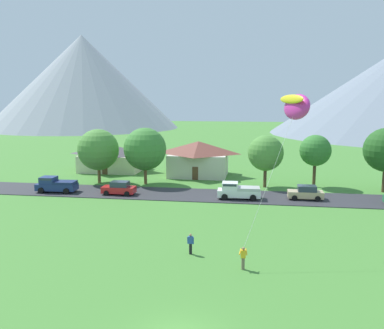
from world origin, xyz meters
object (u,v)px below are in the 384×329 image
(tree_center, at_px, (315,151))
(kite_flyer_with_kite, at_px, (296,108))
(watcher_person, at_px, (191,243))
(parked_car_tan_west_end, at_px, (306,193))
(house_left_center, at_px, (198,158))
(parked_car_red_mid_west, at_px, (119,188))
(tree_left_of_center, at_px, (98,150))
(tree_right_of_center, at_px, (266,153))
(pickup_truck_white_west_side, at_px, (238,191))
(tree_near_left, at_px, (145,149))
(pickup_truck_navy_east_side, at_px, (56,185))
(house_leftmost, at_px, (112,158))

(tree_center, xyz_separation_m, kite_flyer_with_kite, (-5.13, -23.90, 6.36))
(watcher_person, bearing_deg, parked_car_tan_west_end, 60.33)
(house_left_center, relative_size, parked_car_red_mid_west, 2.31)
(tree_left_of_center, relative_size, tree_right_of_center, 1.09)
(pickup_truck_white_west_side, bearing_deg, tree_right_of_center, 65.21)
(parked_car_red_mid_west, relative_size, kite_flyer_with_kite, 0.33)
(tree_left_of_center, distance_m, watcher_person, 31.00)
(tree_near_left, distance_m, kite_flyer_with_kite, 29.62)
(watcher_person, bearing_deg, tree_left_of_center, 124.71)
(kite_flyer_with_kite, relative_size, watcher_person, 7.56)
(house_left_center, bearing_deg, watcher_person, -83.17)
(pickup_truck_white_west_side, bearing_deg, pickup_truck_navy_east_side, -179.93)
(house_leftmost, relative_size, tree_left_of_center, 1.36)
(parked_car_red_mid_west, bearing_deg, pickup_truck_navy_east_side, 179.76)
(parked_car_tan_west_end, height_order, pickup_truck_navy_east_side, pickup_truck_navy_east_side)
(tree_near_left, height_order, parked_car_red_mid_west, tree_near_left)
(parked_car_tan_west_end, distance_m, pickup_truck_white_west_side, 8.25)
(tree_center, bearing_deg, tree_right_of_center, -168.97)
(parked_car_tan_west_end, distance_m, watcher_person, 22.44)
(tree_left_of_center, distance_m, parked_car_red_mid_west, 9.51)
(house_left_center, height_order, parked_car_red_mid_west, house_left_center)
(tree_right_of_center, distance_m, parked_car_red_mid_west, 20.36)
(tree_near_left, relative_size, parked_car_red_mid_west, 1.93)
(tree_near_left, xyz_separation_m, parked_car_red_mid_west, (-1.56, -7.06, -4.20))
(tree_near_left, distance_m, tree_right_of_center, 16.97)
(house_leftmost, bearing_deg, tree_right_of_center, -19.95)
(tree_near_left, relative_size, pickup_truck_white_west_side, 1.54)
(house_left_center, bearing_deg, kite_flyer_with_kite, -68.09)
(house_left_center, xyz_separation_m, parked_car_red_mid_west, (-8.21, -14.66, -1.99))
(kite_flyer_with_kite, bearing_deg, tree_left_of_center, 139.38)
(tree_right_of_center, bearing_deg, tree_left_of_center, -178.29)
(parked_car_tan_west_end, xyz_separation_m, kite_flyer_with_kite, (-3.12, -16.10, 10.59))
(house_leftmost, xyz_separation_m, tree_left_of_center, (1.58, -9.94, 2.60))
(house_left_center, bearing_deg, parked_car_red_mid_west, -119.24)
(parked_car_red_mid_west, bearing_deg, tree_center, 19.21)
(pickup_truck_navy_east_side, distance_m, watcher_person, 27.88)
(tree_left_of_center, bearing_deg, parked_car_red_mid_west, -51.87)
(kite_flyer_with_kite, height_order, watcher_person, kite_flyer_with_kite)
(tree_left_of_center, bearing_deg, watcher_person, -55.29)
(tree_near_left, bearing_deg, tree_center, 4.23)
(pickup_truck_white_west_side, xyz_separation_m, watcher_person, (-2.92, -18.55, -0.18))
(tree_center, relative_size, pickup_truck_navy_east_side, 1.38)
(pickup_truck_navy_east_side, distance_m, kite_flyer_with_kite, 34.17)
(parked_car_tan_west_end, height_order, kite_flyer_with_kite, kite_flyer_with_kite)
(parked_car_red_mid_west, bearing_deg, house_left_center, 60.76)
(house_left_center, xyz_separation_m, pickup_truck_navy_east_side, (-16.86, -14.63, -1.80))
(kite_flyer_with_kite, bearing_deg, parked_car_red_mid_west, 143.21)
(tree_right_of_center, bearing_deg, house_leftmost, 160.05)
(parked_car_tan_west_end, distance_m, parked_car_red_mid_west, 23.31)
(tree_left_of_center, distance_m, tree_center, 30.69)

